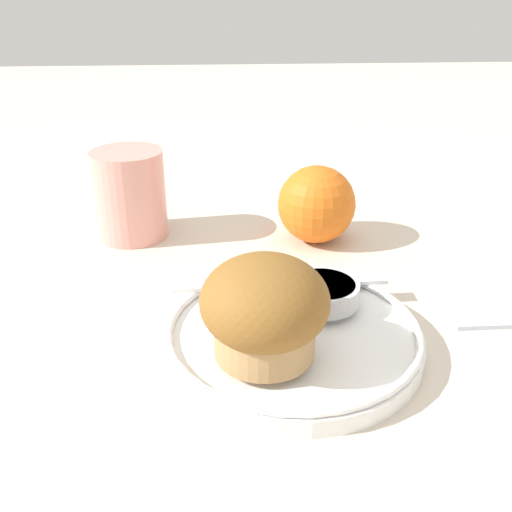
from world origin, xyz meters
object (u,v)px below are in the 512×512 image
Objects in this scene: orange_fruit at (317,204)px; juice_glass at (130,195)px; muffin at (265,309)px; butter_knife at (281,282)px.

juice_glass reaches higher than orange_fruit.
muffin is at bearing -63.82° from juice_glass.
muffin reaches higher than butter_knife.
juice_glass is at bearing 131.95° from butter_knife.
orange_fruit reaches higher than butter_knife.
orange_fruit is 0.20m from juice_glass.
muffin is 0.93× the size of juice_glass.
orange_fruit is 0.86× the size of juice_glass.
orange_fruit is at bearing 67.76° from butter_knife.
butter_knife is 1.93× the size of juice_glass.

